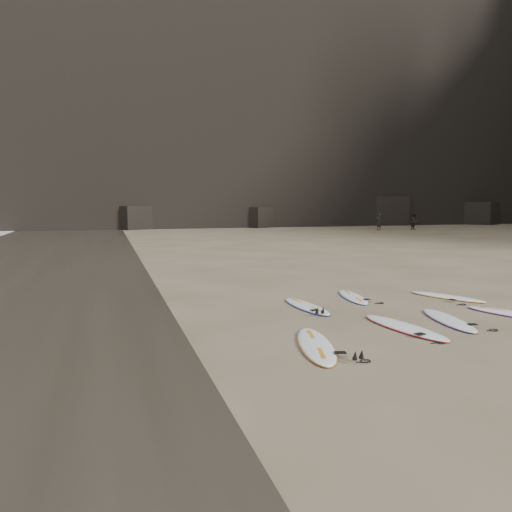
{
  "coord_description": "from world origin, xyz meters",
  "views": [
    {
      "loc": [
        -8.61,
        -10.31,
        2.98
      ],
      "look_at": [
        -4.74,
        2.57,
        1.5
      ],
      "focal_mm": 35.0,
      "sensor_mm": 36.0,
      "label": 1
    }
  ],
  "objects_px": {
    "surfboard_5": "(307,306)",
    "surfboard_2": "(448,320)",
    "surfboard_1": "(404,327)",
    "surfboard_6": "(353,297)",
    "surfboard_0": "(316,345)",
    "person_b": "(415,221)",
    "surfboard_7": "(447,296)",
    "person_a": "(379,222)"
  },
  "relations": [
    {
      "from": "surfboard_5",
      "to": "surfboard_2",
      "type": "bearing_deg",
      "value": -47.07
    },
    {
      "from": "surfboard_1",
      "to": "surfboard_6",
      "type": "height_order",
      "value": "surfboard_1"
    },
    {
      "from": "surfboard_0",
      "to": "person_b",
      "type": "bearing_deg",
      "value": 67.59
    },
    {
      "from": "surfboard_1",
      "to": "surfboard_5",
      "type": "xyz_separation_m",
      "value": [
        -1.29,
        2.86,
        -0.0
      ]
    },
    {
      "from": "surfboard_2",
      "to": "surfboard_6",
      "type": "bearing_deg",
      "value": 115.21
    },
    {
      "from": "surfboard_7",
      "to": "person_b",
      "type": "xyz_separation_m",
      "value": [
        21.16,
        32.81,
        0.83
      ]
    },
    {
      "from": "surfboard_1",
      "to": "surfboard_7",
      "type": "relative_size",
      "value": 1.13
    },
    {
      "from": "surfboard_2",
      "to": "surfboard_6",
      "type": "relative_size",
      "value": 1.07
    },
    {
      "from": "surfboard_2",
      "to": "surfboard_6",
      "type": "xyz_separation_m",
      "value": [
        -0.85,
        3.41,
        -0.0
      ]
    },
    {
      "from": "surfboard_6",
      "to": "surfboard_5",
      "type": "bearing_deg",
      "value": -144.65
    },
    {
      "from": "surfboard_2",
      "to": "person_a",
      "type": "height_order",
      "value": "person_a"
    },
    {
      "from": "surfboard_5",
      "to": "person_b",
      "type": "height_order",
      "value": "person_b"
    },
    {
      "from": "surfboard_5",
      "to": "surfboard_7",
      "type": "relative_size",
      "value": 1.02
    },
    {
      "from": "surfboard_2",
      "to": "surfboard_5",
      "type": "relative_size",
      "value": 1.02
    },
    {
      "from": "surfboard_7",
      "to": "person_a",
      "type": "xyz_separation_m",
      "value": [
        17.14,
        33.21,
        0.81
      ]
    },
    {
      "from": "surfboard_1",
      "to": "person_a",
      "type": "bearing_deg",
      "value": 51.99
    },
    {
      "from": "surfboard_0",
      "to": "person_b",
      "type": "height_order",
      "value": "person_b"
    },
    {
      "from": "surfboard_6",
      "to": "person_a",
      "type": "bearing_deg",
      "value": 68.96
    },
    {
      "from": "surfboard_0",
      "to": "surfboard_5",
      "type": "bearing_deg",
      "value": 84.61
    },
    {
      "from": "surfboard_5",
      "to": "person_a",
      "type": "xyz_separation_m",
      "value": [
        21.86,
        33.28,
        0.81
      ]
    },
    {
      "from": "surfboard_2",
      "to": "person_a",
      "type": "distance_m",
      "value": 40.59
    },
    {
      "from": "surfboard_5",
      "to": "surfboard_6",
      "type": "relative_size",
      "value": 1.05
    },
    {
      "from": "surfboard_2",
      "to": "surfboard_0",
      "type": "bearing_deg",
      "value": -153.82
    },
    {
      "from": "person_a",
      "to": "person_b",
      "type": "height_order",
      "value": "person_b"
    },
    {
      "from": "surfboard_7",
      "to": "surfboard_1",
      "type": "bearing_deg",
      "value": -165.23
    },
    {
      "from": "surfboard_6",
      "to": "person_a",
      "type": "xyz_separation_m",
      "value": [
        19.95,
        32.4,
        0.81
      ]
    },
    {
      "from": "surfboard_5",
      "to": "person_a",
      "type": "relative_size",
      "value": 1.45
    },
    {
      "from": "person_b",
      "to": "person_a",
      "type": "bearing_deg",
      "value": 156.61
    },
    {
      "from": "surfboard_2",
      "to": "person_b",
      "type": "xyz_separation_m",
      "value": [
        23.13,
        35.42,
        0.83
      ]
    },
    {
      "from": "surfboard_2",
      "to": "surfboard_5",
      "type": "xyz_separation_m",
      "value": [
        -2.76,
        2.53,
        -0.0
      ]
    },
    {
      "from": "surfboard_6",
      "to": "person_b",
      "type": "distance_m",
      "value": 40.0
    },
    {
      "from": "surfboard_5",
      "to": "surfboard_6",
      "type": "distance_m",
      "value": 2.1
    },
    {
      "from": "surfboard_1",
      "to": "surfboard_2",
      "type": "height_order",
      "value": "surfboard_1"
    },
    {
      "from": "surfboard_5",
      "to": "person_b",
      "type": "bearing_deg",
      "value": 47.2
    },
    {
      "from": "surfboard_0",
      "to": "surfboard_5",
      "type": "relative_size",
      "value": 1.1
    },
    {
      "from": "surfboard_7",
      "to": "surfboard_0",
      "type": "bearing_deg",
      "value": -174.21
    },
    {
      "from": "surfboard_1",
      "to": "person_a",
      "type": "xyz_separation_m",
      "value": [
        20.57,
        36.14,
        0.8
      ]
    },
    {
      "from": "surfboard_6",
      "to": "person_b",
      "type": "relative_size",
      "value": 1.35
    },
    {
      "from": "surfboard_6",
      "to": "surfboard_7",
      "type": "height_order",
      "value": "surfboard_7"
    },
    {
      "from": "surfboard_6",
      "to": "person_a",
      "type": "relative_size",
      "value": 1.38
    },
    {
      "from": "surfboard_7",
      "to": "person_b",
      "type": "height_order",
      "value": "person_b"
    },
    {
      "from": "surfboard_0",
      "to": "person_b",
      "type": "distance_m",
      "value": 45.52
    }
  ]
}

